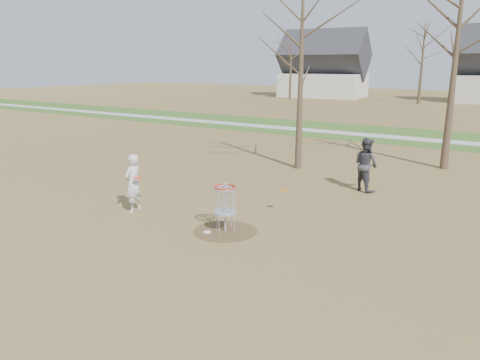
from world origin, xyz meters
name	(u,v)px	position (x,y,z in m)	size (l,w,h in m)	color
ground	(225,231)	(0.00, 0.00, 0.00)	(160.00, 160.00, 0.00)	brown
green_band	(413,137)	(0.00, 21.00, 0.01)	(160.00, 8.00, 0.01)	#2D5119
footpath	(409,138)	(0.00, 20.00, 0.01)	(160.00, 1.50, 0.01)	#9E9E99
dirt_circle	(225,231)	(0.00, 0.00, 0.01)	(1.80, 1.80, 0.01)	#47331E
player_standing	(133,183)	(-3.45, -0.11, 0.92)	(0.67, 0.44, 1.84)	silver
player_throwing	(366,164)	(1.79, 6.38, 0.99)	(0.96, 0.75, 1.97)	#38383D
disc_grounded	(207,232)	(-0.35, -0.38, 0.02)	(0.22, 0.22, 0.02)	silver
discs_in_play	(215,184)	(-1.19, 1.13, 0.94)	(3.96, 2.78, 0.48)	orange
disc_golf_basket	(225,200)	(0.00, 0.00, 0.91)	(0.64, 0.64, 1.35)	#9EA3AD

